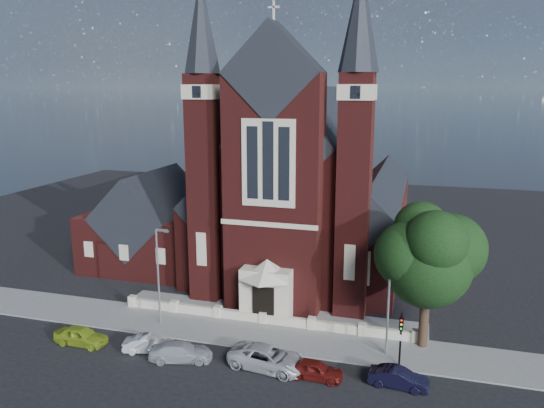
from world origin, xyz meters
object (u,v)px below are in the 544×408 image
at_px(car_navy, 398,378).
at_px(parish_hall, 154,227).
at_px(street_lamp_right, 390,295).
at_px(traffic_signal, 401,333).
at_px(street_lamp_left, 159,271).
at_px(car_lime_van, 81,336).
at_px(car_white_suv, 268,358).
at_px(car_silver_a, 149,344).
at_px(car_silver_b, 181,352).
at_px(street_tree, 429,259).
at_px(car_dark_red, 315,370).
at_px(church, 308,189).

bearing_deg(car_navy, parish_hall, 60.74).
distance_m(street_lamp_right, traffic_signal, 2.71).
xyz_separation_m(street_lamp_left, traffic_signal, (18.91, -1.57, -2.02)).
height_order(car_lime_van, car_navy, car_lime_van).
height_order(street_lamp_right, car_white_suv, street_lamp_right).
bearing_deg(car_navy, car_silver_a, 95.23).
relative_size(parish_hall, car_silver_b, 2.72).
xyz_separation_m(car_lime_van, car_white_suv, (14.45, 0.59, 0.07)).
height_order(street_tree, car_navy, street_tree).
xyz_separation_m(street_lamp_right, car_navy, (0.98, -4.04, -3.97)).
relative_size(street_lamp_right, car_silver_a, 2.19).
xyz_separation_m(street_lamp_left, car_silver_a, (1.27, -4.29, -3.99)).
distance_m(car_silver_a, car_dark_red, 12.35).
bearing_deg(street_lamp_left, street_tree, 4.76).
bearing_deg(street_lamp_left, car_silver_a, -73.49).
xyz_separation_m(church, car_silver_b, (-3.88, -23.73, -7.53)).
bearing_deg(traffic_signal, car_white_suv, -163.58).
relative_size(car_silver_b, car_navy, 1.17).
height_order(car_lime_van, car_white_suv, car_white_suv).
xyz_separation_m(street_lamp_left, street_lamp_right, (18.00, 0.00, 0.00)).
distance_m(church, car_silver_b, 25.20).
bearing_deg(street_tree, street_lamp_left, -175.24).
distance_m(car_lime_van, car_dark_red, 17.80).
xyz_separation_m(street_tree, car_white_suv, (-10.23, -5.83, -6.19)).
xyz_separation_m(parish_hall, car_silver_b, (12.12, -18.79, -3.36)).
height_order(street_tree, car_silver_b, street_tree).
distance_m(parish_hall, street_tree, 31.27).
height_order(street_tree, street_lamp_right, street_tree).
bearing_deg(street_lamp_right, parish_hall, 151.78).
bearing_deg(street_lamp_left, traffic_signal, -4.76).
bearing_deg(street_lamp_right, street_tree, 34.26).
bearing_deg(car_silver_a, car_lime_van, 78.25).
bearing_deg(street_lamp_right, car_silver_b, -161.10).
relative_size(parish_hall, traffic_signal, 3.05).
height_order(street_tree, traffic_signal, street_tree).
distance_m(church, street_lamp_right, 21.76).
xyz_separation_m(street_lamp_left, car_white_suv, (10.28, -4.12, -3.83)).
bearing_deg(car_white_suv, parish_hall, 52.89).
distance_m(church, traffic_signal, 23.94).
height_order(parish_hall, car_navy, parish_hall).
relative_size(car_silver_a, car_dark_red, 0.98).
xyz_separation_m(parish_hall, car_navy, (27.07, -18.04, -3.38)).
bearing_deg(street_tree, traffic_signal, -115.95).
bearing_deg(car_dark_red, church, 15.28).
xyz_separation_m(parish_hall, street_lamp_left, (8.09, -14.00, 0.59)).
bearing_deg(car_dark_red, street_lamp_right, -42.50).
distance_m(church, parish_hall, 17.26).
relative_size(street_lamp_right, car_white_suv, 1.46).
relative_size(street_tree, car_navy, 2.80).
distance_m(parish_hall, street_lamp_left, 16.18).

